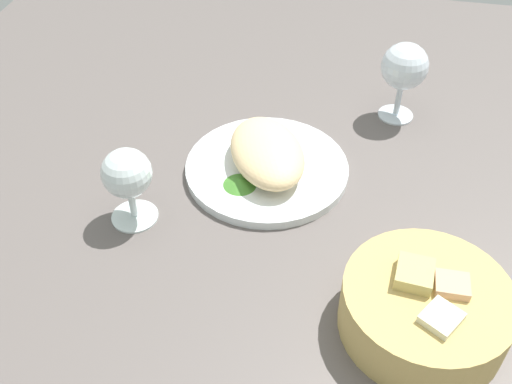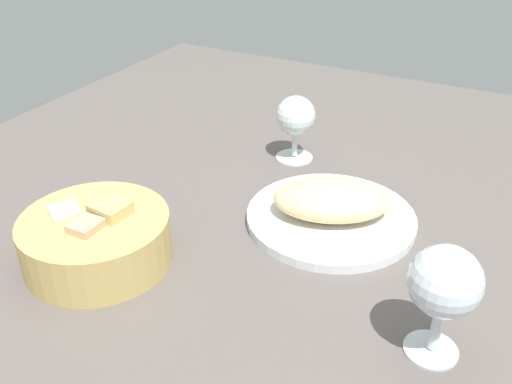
# 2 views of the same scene
# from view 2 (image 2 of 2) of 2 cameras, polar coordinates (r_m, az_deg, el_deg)

# --- Properties ---
(ground_plane) EXTENTS (1.40, 1.40, 0.02)m
(ground_plane) POSITION_cam_2_polar(r_m,az_deg,el_deg) (0.86, 5.31, -3.76)
(ground_plane) COLOR #5D5552
(plate) EXTENTS (0.25, 0.25, 0.01)m
(plate) POSITION_cam_2_polar(r_m,az_deg,el_deg) (0.85, 7.43, -2.58)
(plate) COLOR white
(plate) RESTS_ON ground_plane
(omelette) EXTENTS (0.20, 0.17, 0.05)m
(omelette) POSITION_cam_2_polar(r_m,az_deg,el_deg) (0.84, 7.57, -0.74)
(omelette) COLOR beige
(omelette) RESTS_ON plate
(lettuce_garnish) EXTENTS (0.05, 0.05, 0.01)m
(lettuce_garnish) POSITION_cam_2_polar(r_m,az_deg,el_deg) (0.89, 5.06, -0.11)
(lettuce_garnish) COLOR #42832D
(lettuce_garnish) RESTS_ON plate
(bread_basket) EXTENTS (0.19, 0.19, 0.08)m
(bread_basket) POSITION_cam_2_polar(r_m,az_deg,el_deg) (0.78, -15.59, -4.48)
(bread_basket) COLOR tan
(bread_basket) RESTS_ON ground_plane
(wine_glass_near) EXTENTS (0.07, 0.07, 0.12)m
(wine_glass_near) POSITION_cam_2_polar(r_m,az_deg,el_deg) (1.00, 3.95, 7.25)
(wine_glass_near) COLOR silver
(wine_glass_near) RESTS_ON ground_plane
(wine_glass_far) EXTENTS (0.08, 0.08, 0.14)m
(wine_glass_far) POSITION_cam_2_polar(r_m,az_deg,el_deg) (0.62, 18.20, -8.79)
(wine_glass_far) COLOR silver
(wine_glass_far) RESTS_ON ground_plane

